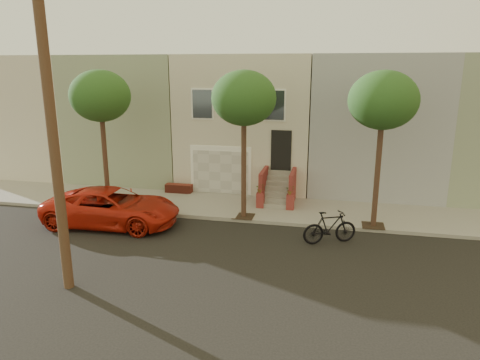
# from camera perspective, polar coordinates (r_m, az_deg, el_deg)

# --- Properties ---
(ground) EXTENTS (90.00, 90.00, 0.00)m
(ground) POSITION_cam_1_polar(r_m,az_deg,el_deg) (16.12, -5.93, -9.48)
(ground) COLOR black
(ground) RESTS_ON ground
(sidewalk) EXTENTS (40.00, 3.70, 0.15)m
(sidewalk) POSITION_cam_1_polar(r_m,az_deg,el_deg) (20.90, -1.40, -3.48)
(sidewalk) COLOR gray
(sidewalk) RESTS_ON ground
(house_row) EXTENTS (33.10, 11.70, 7.00)m
(house_row) POSITION_cam_1_polar(r_m,az_deg,el_deg) (25.75, 1.64, 8.08)
(house_row) COLOR #BCB3A0
(house_row) RESTS_ON sidewalk
(tree_left) EXTENTS (2.70, 2.57, 6.30)m
(tree_left) POSITION_cam_1_polar(r_m,az_deg,el_deg) (20.61, -17.77, 10.29)
(tree_left) COLOR #2D2116
(tree_left) RESTS_ON sidewalk
(tree_mid) EXTENTS (2.70, 2.57, 6.30)m
(tree_mid) POSITION_cam_1_polar(r_m,az_deg,el_deg) (18.29, 0.51, 10.51)
(tree_mid) COLOR #2D2116
(tree_mid) RESTS_ON sidewalk
(tree_right) EXTENTS (2.70, 2.57, 6.30)m
(tree_right) POSITION_cam_1_polar(r_m,az_deg,el_deg) (18.00, 18.19, 9.74)
(tree_right) COLOR #2D2116
(tree_right) RESTS_ON sidewalk
(pickup_truck) EXTENTS (5.77, 2.84, 1.58)m
(pickup_truck) POSITION_cam_1_polar(r_m,az_deg,el_deg) (19.29, -16.37, -3.42)
(pickup_truck) COLOR red
(pickup_truck) RESTS_ON ground
(motorcycle) EXTENTS (2.19, 1.42, 1.28)m
(motorcycle) POSITION_cam_1_polar(r_m,az_deg,el_deg) (17.02, 11.63, -6.07)
(motorcycle) COLOR black
(motorcycle) RESTS_ON ground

